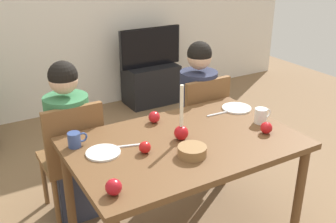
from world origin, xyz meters
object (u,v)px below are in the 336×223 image
object	(u,v)px
dining_table	(184,153)
apple_by_right_mug	(266,128)
apple_by_left_plate	(114,187)
plate_right	(237,108)
mug_left	(75,140)
apple_near_candle	(154,117)
bowl_walnuts	(192,151)
chair_right	(200,121)
person_right_child	(198,114)
chair_left	(73,154)
tv	(150,47)
person_left_child	(70,145)
candle_centerpiece	(181,129)
tv_stand	(151,84)
plate_left	(103,153)
apple_far_edge	(145,147)
mug_right	(261,116)

from	to	relation	value
dining_table	apple_by_right_mug	xyz separation A→B (m)	(0.50, -0.17, 0.12)
apple_by_left_plate	apple_by_right_mug	xyz separation A→B (m)	(1.10, 0.12, -0.00)
plate_right	mug_left	distance (m)	1.20
apple_near_candle	bowl_walnuts	bearing A→B (deg)	-93.20
chair_right	person_right_child	distance (m)	0.07
chair_left	tv	xyz separation A→B (m)	(1.51, 1.69, 0.20)
person_left_child	plate_right	bearing A→B (deg)	-20.00
candle_centerpiece	person_right_child	bearing A→B (deg)	48.36
chair_left	mug_left	size ratio (longest dim) A/B	7.50
person_left_child	mug_left	size ratio (longest dim) A/B	9.77
tv_stand	apple_by_left_plate	size ratio (longest dim) A/B	7.76
apple_by_left_plate	plate_right	bearing A→B (deg)	23.96
plate_right	apple_by_right_mug	size ratio (longest dim) A/B	2.81
plate_left	tv_stand	bearing A→B (deg)	56.22
person_right_child	apple_far_edge	distance (m)	1.07
chair_right	person_left_child	xyz separation A→B (m)	(-1.07, 0.03, 0.06)
person_right_child	chair_right	bearing A→B (deg)	-90.00
dining_table	tv_stand	size ratio (longest dim) A/B	2.19
tv_stand	candle_centerpiece	xyz separation A→B (m)	(-0.99, -2.28, 0.58)
dining_table	tv	world-z (taller)	tv
dining_table	tv_stand	distance (m)	2.54
tv	plate_right	world-z (taller)	tv
chair_right	person_right_child	size ratio (longest dim) A/B	0.77
person_left_child	bowl_walnuts	size ratio (longest dim) A/B	7.02
chair_right	plate_left	bearing A→B (deg)	-153.76
person_left_child	mug_right	bearing A→B (deg)	-31.26
dining_table	bowl_walnuts	bearing A→B (deg)	-109.18
person_right_child	mug_left	size ratio (longest dim) A/B	9.77
tv_stand	plate_left	xyz separation A→B (m)	(-1.47, -2.20, 0.52)
mug_right	apple_near_candle	xyz separation A→B (m)	(-0.62, 0.36, -0.01)
dining_table	plate_right	distance (m)	0.65
apple_by_right_mug	mug_left	bearing A→B (deg)	158.35
plate_left	bowl_walnuts	bearing A→B (deg)	-33.01
chair_right	bowl_walnuts	bearing A→B (deg)	-127.41
plate_right	mug_left	xyz separation A→B (m)	(-1.20, 0.03, 0.04)
tv	bowl_walnuts	xyz separation A→B (m)	(-1.04, -2.48, 0.07)
dining_table	candle_centerpiece	world-z (taller)	candle_centerpiece
mug_right	apple_by_left_plate	distance (m)	1.21
chair_left	person_right_child	distance (m)	1.07
plate_right	tv_stand	bearing A→B (deg)	79.47
tv_stand	apple_near_candle	size ratio (longest dim) A/B	8.13
mug_right	bowl_walnuts	bearing A→B (deg)	-167.71
chair_right	apple_far_edge	bearing A→B (deg)	-142.79
chair_left	chair_right	bearing A→B (deg)	0.00
mug_left	apple_by_right_mug	bearing A→B (deg)	-21.65
plate_right	mug_right	world-z (taller)	mug_right
apple_near_candle	apple_by_left_plate	size ratio (longest dim) A/B	0.96
chair_left	tv	size ratio (longest dim) A/B	1.14
dining_table	apple_far_edge	size ratio (longest dim) A/B	19.82
tv_stand	mug_right	xyz separation A→B (m)	(-0.40, -2.34, 0.56)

